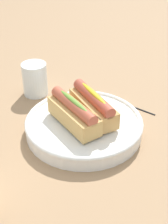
% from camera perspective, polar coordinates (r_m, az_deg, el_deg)
% --- Properties ---
extents(ground_plane, '(2.40, 2.40, 0.00)m').
position_cam_1_polar(ground_plane, '(0.79, -0.07, -3.79)').
color(ground_plane, '#9E7A56').
extents(serving_bowl, '(0.27, 0.27, 0.04)m').
position_cam_1_polar(serving_bowl, '(0.79, -0.00, -2.24)').
color(serving_bowl, white).
rests_on(serving_bowl, ground_plane).
extents(hotdog_front, '(0.16, 0.10, 0.06)m').
position_cam_1_polar(hotdog_front, '(0.78, 1.69, 1.11)').
color(hotdog_front, tan).
rests_on(hotdog_front, serving_bowl).
extents(hotdog_back, '(0.16, 0.09, 0.06)m').
position_cam_1_polar(hotdog_back, '(0.75, -1.74, -0.15)').
color(hotdog_back, tan).
rests_on(hotdog_back, serving_bowl).
extents(water_glass, '(0.07, 0.07, 0.09)m').
position_cam_1_polar(water_glass, '(0.94, -8.24, 5.21)').
color(water_glass, white).
rests_on(water_glass, ground_plane).
extents(chopstick_near, '(0.22, 0.02, 0.01)m').
position_cam_1_polar(chopstick_near, '(0.92, 5.78, 1.88)').
color(chopstick_near, black).
rests_on(chopstick_near, ground_plane).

